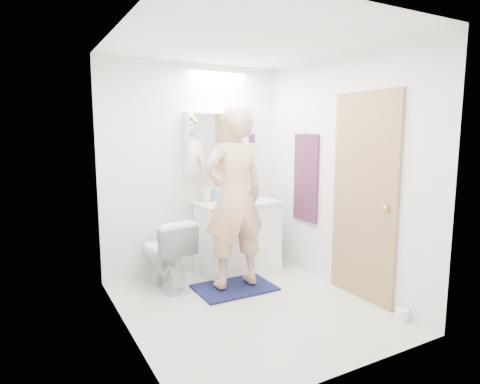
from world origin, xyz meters
TOP-DOWN VIEW (x-y plane):
  - floor at (0.00, 0.00)m, footprint 2.50×2.50m
  - ceiling at (0.00, 0.00)m, footprint 2.50×2.50m
  - wall_back at (0.00, 1.25)m, footprint 2.50×0.00m
  - wall_front at (0.00, -1.25)m, footprint 2.50×0.00m
  - wall_left at (-1.10, 0.00)m, footprint 0.00×2.50m
  - wall_right at (1.10, 0.00)m, footprint 0.00×2.50m
  - vanity_cabinet at (0.41, 0.96)m, footprint 0.90×0.55m
  - countertop at (0.41, 0.96)m, footprint 0.95×0.58m
  - sink_basin at (0.41, 0.99)m, footprint 0.36×0.36m
  - faucet at (0.41, 1.19)m, footprint 0.02×0.02m
  - medicine_cabinet at (0.30, 1.18)m, footprint 0.88×0.14m
  - mirror_panel at (0.30, 1.10)m, footprint 0.84×0.01m
  - toilet at (-0.52, 0.85)m, footprint 0.53×0.78m
  - bath_rug at (0.09, 0.44)m, footprint 0.80×0.55m
  - person at (0.09, 0.44)m, footprint 0.67×0.44m
  - door at (1.08, -0.35)m, footprint 0.04×0.80m
  - door_knob at (1.04, -0.65)m, footprint 0.06×0.06m
  - towel at (1.08, 0.55)m, footprint 0.02×0.42m
  - towel_hook at (1.07, 0.55)m, footprint 0.07×0.02m
  - soap_bottle_a at (0.09, 1.11)m, footprint 0.10×0.10m
  - soap_bottle_b at (0.21, 1.15)m, footprint 0.10×0.10m
  - toothbrush_cup at (0.63, 1.12)m, footprint 0.12×0.12m
  - toilet_paper_roll at (1.02, -0.90)m, footprint 0.11×0.11m

SIDE VIEW (x-z plane):
  - floor at x=0.00m, z-range 0.00..0.00m
  - bath_rug at x=0.09m, z-range 0.00..0.02m
  - toilet_paper_roll at x=1.02m, z-range 0.00..0.10m
  - toilet at x=-0.52m, z-range 0.00..0.74m
  - vanity_cabinet at x=0.41m, z-range 0.00..0.78m
  - countertop at x=0.41m, z-range 0.78..0.82m
  - sink_basin at x=0.41m, z-range 0.82..0.85m
  - toothbrush_cup at x=0.63m, z-range 0.82..0.91m
  - soap_bottle_b at x=0.21m, z-range 0.82..0.98m
  - faucet at x=0.41m, z-range 0.82..0.98m
  - soap_bottle_a at x=0.09m, z-range 0.82..1.06m
  - door_knob at x=1.04m, z-range 0.92..0.98m
  - person at x=0.09m, z-range 0.05..1.89m
  - door at x=1.08m, z-range 0.00..2.00m
  - towel at x=1.08m, z-range 0.60..1.60m
  - wall_back at x=0.00m, z-range -0.05..2.45m
  - wall_front at x=0.00m, z-range -0.05..2.45m
  - wall_left at x=-1.10m, z-range -0.05..2.45m
  - wall_right at x=1.10m, z-range -0.05..2.45m
  - medicine_cabinet at x=0.30m, z-range 1.15..1.85m
  - mirror_panel at x=0.30m, z-range 1.17..1.83m
  - towel_hook at x=1.07m, z-range 1.61..1.63m
  - ceiling at x=0.00m, z-range 2.40..2.40m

